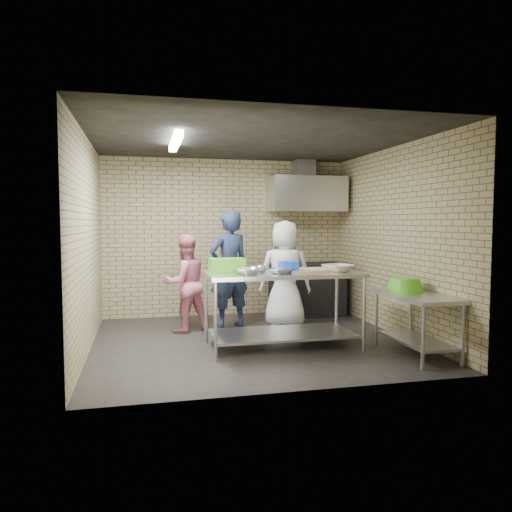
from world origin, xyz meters
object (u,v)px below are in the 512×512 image
(man_navy, at_px, (229,269))
(woman_pink, at_px, (185,283))
(bottle_green, at_px, (327,200))
(side_counter, at_px, (416,324))
(green_crate, at_px, (227,265))
(green_basin, at_px, (405,284))
(prep_table, at_px, (282,310))
(bottle_red, at_px, (306,199))
(stove, at_px, (307,289))
(woman_white, at_px, (285,274))
(blue_tub, at_px, (288,267))

(man_navy, distance_m, woman_pink, 0.72)
(man_navy, bearing_deg, bottle_green, -173.53)
(side_counter, xyz_separation_m, woman_pink, (-2.63, 1.94, 0.35))
(green_crate, distance_m, green_basin, 2.26)
(bottle_green, bearing_deg, prep_table, -123.28)
(green_crate, bearing_deg, green_basin, -15.39)
(bottle_red, bearing_deg, stove, -101.77)
(stove, bearing_deg, bottle_green, 28.07)
(bottle_red, height_order, woman_pink, bottle_red)
(side_counter, relative_size, man_navy, 0.67)
(side_counter, bearing_deg, man_navy, 133.28)
(side_counter, relative_size, woman_pink, 0.83)
(stove, xyz_separation_m, bottle_green, (0.45, 0.24, 1.57))
(green_crate, bearing_deg, woman_white, 44.21)
(prep_table, distance_m, blue_tub, 0.57)
(blue_tub, bearing_deg, green_crate, 163.65)
(side_counter, bearing_deg, woman_pink, 143.62)
(stove, height_order, woman_pink, woman_pink)
(green_crate, xyz_separation_m, bottle_red, (1.79, 2.14, 0.96))
(stove, bearing_deg, green_basin, -80.24)
(bottle_red, bearing_deg, green_basin, -82.10)
(bottle_red, xyz_separation_m, bottle_green, (0.40, 0.00, -0.01))
(prep_table, relative_size, man_navy, 1.10)
(bottle_red, height_order, woman_white, bottle_red)
(side_counter, distance_m, woman_pink, 3.28)
(stove, height_order, bottle_red, bottle_red)
(side_counter, distance_m, woman_white, 2.24)
(stove, relative_size, woman_white, 0.73)
(woman_white, bearing_deg, green_basin, 139.26)
(bottle_red, relative_size, man_navy, 0.10)
(side_counter, xyz_separation_m, stove, (-0.45, 2.75, 0.08))
(bottle_red, bearing_deg, woman_pink, -154.70)
(prep_table, relative_size, woman_pink, 1.36)
(side_counter, distance_m, green_crate, 2.44)
(stove, bearing_deg, prep_table, -117.11)
(woman_white, bearing_deg, side_counter, 136.12)
(prep_table, distance_m, side_counter, 1.66)
(bottle_green, bearing_deg, woman_pink, -158.16)
(green_basin, distance_m, bottle_red, 3.01)
(stove, xyz_separation_m, green_crate, (-1.74, -1.90, 0.62))
(woman_pink, bearing_deg, stove, 179.65)
(bottle_red, distance_m, bottle_green, 0.40)
(prep_table, relative_size, green_crate, 4.50)
(green_crate, relative_size, woman_white, 0.27)
(side_counter, height_order, bottle_green, bottle_green)
(green_basin, xyz_separation_m, man_navy, (-1.93, 1.82, 0.06))
(woman_pink, bearing_deg, green_basin, 126.29)
(green_basin, bearing_deg, bottle_green, 89.58)
(bottle_green, bearing_deg, side_counter, -90.00)
(green_crate, bearing_deg, bottle_red, 50.20)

